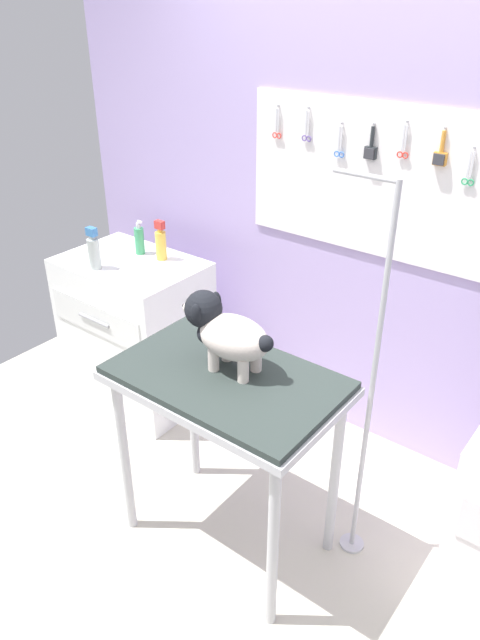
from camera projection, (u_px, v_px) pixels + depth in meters
ground at (215, 569)px, 2.64m from camera, size 4.40×4.00×0.04m
rear_wall_panel at (377, 237)px, 2.95m from camera, size 4.00×0.11×2.30m
grooming_table at (226, 396)px, 2.39m from camera, size 0.92×0.58×0.91m
grooming_arm at (368, 404)px, 2.35m from camera, size 0.29×0.11×1.70m
dog at (225, 331)px, 2.31m from camera, size 0.42×0.21×0.31m
counter_left at (136, 330)px, 3.56m from camera, size 0.80×0.58×0.90m
pump_bottle_white at (139, 240)px, 3.40m from camera, size 0.06×0.05×0.20m
conditioner_bottle at (94, 251)px, 3.21m from camera, size 0.07×0.07×0.23m
spray_bottle_tall at (161, 243)px, 3.32m from camera, size 0.06×0.06×0.23m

